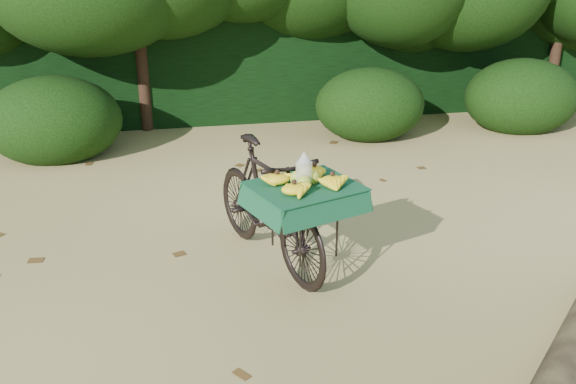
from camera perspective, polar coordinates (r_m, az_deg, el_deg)
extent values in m
plane|color=tan|center=(5.20, 7.08, -9.25)|extent=(80.00, 80.00, 0.00)
imported|color=black|center=(5.40, -1.89, -1.18)|extent=(1.11, 1.93, 1.12)
cube|color=black|center=(4.79, 1.56, 0.36)|extent=(0.54, 0.60, 0.03)
cube|color=#154F29|center=(4.78, 1.56, 0.57)|extent=(0.98, 0.90, 0.01)
ellipsoid|color=#9DAD29|center=(4.80, 2.36, 1.39)|extent=(0.11, 0.09, 0.12)
ellipsoid|color=#9DAD29|center=(4.79, 0.80, 1.35)|extent=(0.11, 0.09, 0.12)
ellipsoid|color=#9DAD29|center=(4.70, 1.54, 0.92)|extent=(0.11, 0.09, 0.12)
cylinder|color=#EAE5C6|center=(4.75, 1.50, 1.86)|extent=(0.13, 0.13, 0.17)
cube|color=black|center=(10.76, -3.54, 12.28)|extent=(26.00, 1.80, 1.80)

